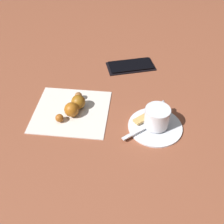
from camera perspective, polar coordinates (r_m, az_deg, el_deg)
The scene contains 8 objects.
ground_plane at distance 0.69m, azimuth 0.90°, elevation -1.36°, with size 1.80×1.80×0.00m, color brown.
saucer at distance 0.68m, azimuth 8.96°, elevation -2.88°, with size 0.13×0.13×0.01m, color white.
espresso_cup at distance 0.66m, azimuth 9.38°, elevation -0.92°, with size 0.06×0.08×0.05m.
teaspoon at distance 0.67m, azimuth 8.34°, elevation -2.30°, with size 0.11×0.10×0.01m.
sugar_packet at distance 0.68m, azimuth 7.01°, elevation -1.02°, with size 0.07×0.02×0.01m, color tan.
napkin at distance 0.72m, azimuth -8.44°, elevation 0.21°, with size 0.19×0.18×0.00m, color silver.
croissant at distance 0.70m, azimuth -7.89°, elevation 1.24°, with size 0.07×0.11×0.04m.
cell_phone at distance 0.87m, azimuth 3.90°, elevation 9.56°, with size 0.16×0.11×0.01m.
Camera 1 is at (0.03, -0.49, 0.49)m, focal length 43.96 mm.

